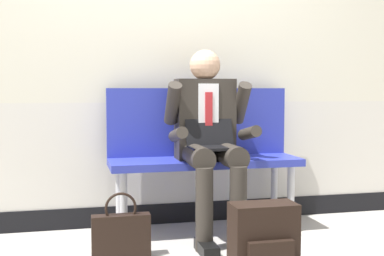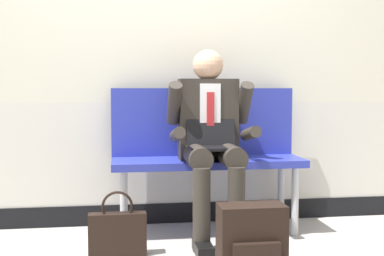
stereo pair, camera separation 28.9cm
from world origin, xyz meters
The scene contains 6 objects.
ground_plane centered at (0.00, 0.00, 0.00)m, with size 18.00×18.00×0.00m, color #9E9991.
station_wall centered at (0.00, 0.75, 1.34)m, with size 6.25×0.14×2.71m.
bench_with_person centered at (0.28, 0.48, 0.59)m, with size 1.32×0.42×1.01m.
person_seated centered at (0.28, 0.28, 0.69)m, with size 0.57×0.70×1.27m.
backpack centered at (0.33, -0.58, 0.20)m, with size 0.34×0.21×0.42m.
handbag centered at (-0.34, -0.01, 0.14)m, with size 0.35×0.09×0.39m.
Camera 1 is at (-0.62, -2.99, 1.00)m, focal length 47.60 mm.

